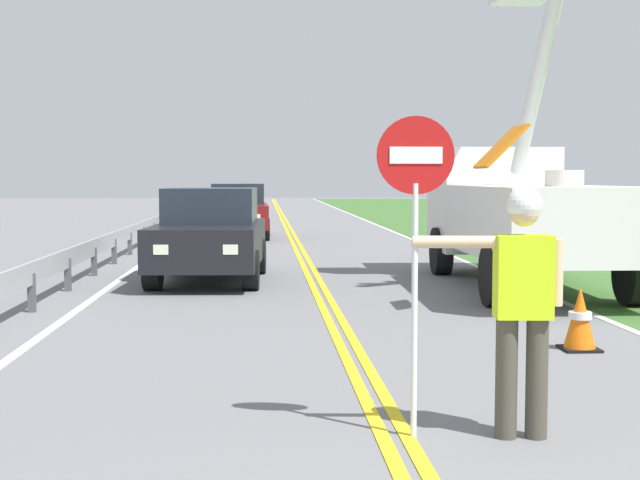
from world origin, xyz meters
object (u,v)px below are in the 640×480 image
stop_sign_paddle (415,203)px  oncoming_sedan_nearest (210,236)px  flagger_worker (521,295)px  oncoming_sedan_second (238,211)px  utility_bucket_truck (518,204)px  traffic_cone_lead (580,320)px

stop_sign_paddle → oncoming_sedan_nearest: (-2.05, 9.80, -0.88)m
flagger_worker → oncoming_sedan_second: flagger_worker is taller
utility_bucket_truck → traffic_cone_lead: (-1.02, -5.77, -1.09)m
oncoming_sedan_nearest → traffic_cone_lead: oncoming_sedan_nearest is taller
flagger_worker → utility_bucket_truck: utility_bucket_truck is taller
stop_sign_paddle → flagger_worker: bearing=-4.7°
flagger_worker → utility_bucket_truck: size_ratio=0.27×
traffic_cone_lead → oncoming_sedan_second: bearing=103.1°
flagger_worker → oncoming_sedan_second: bearing=97.0°
utility_bucket_truck → oncoming_sedan_second: (-5.25, 12.50, -0.59)m
flagger_worker → traffic_cone_lead: bearing=62.8°
stop_sign_paddle → utility_bucket_truck: 9.47m
stop_sign_paddle → oncoming_sedan_second: bearing=95.0°
flagger_worker → stop_sign_paddle: 1.02m
oncoming_sedan_nearest → traffic_cone_lead: 8.07m
stop_sign_paddle → oncoming_sedan_second: size_ratio=0.56×
utility_bucket_truck → oncoming_sedan_second: utility_bucket_truck is taller
oncoming_sedan_nearest → oncoming_sedan_second: size_ratio=1.01×
flagger_worker → oncoming_sedan_nearest: 10.26m
utility_bucket_truck → flagger_worker: bearing=-106.4°
flagger_worker → stop_sign_paddle: size_ratio=0.78×
flagger_worker → oncoming_sedan_nearest: size_ratio=0.44×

